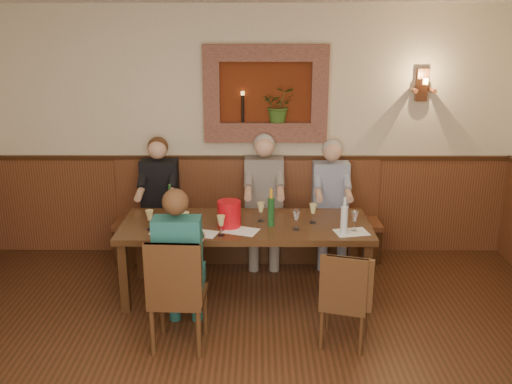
# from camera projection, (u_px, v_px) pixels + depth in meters

# --- Properties ---
(room_shell) EXTENTS (6.04, 6.04, 2.82)m
(room_shell) POSITION_uv_depth(u_px,v_px,m) (238.00, 151.00, 3.40)
(room_shell) COLOR beige
(room_shell) RESTS_ON ground
(wainscoting) EXTENTS (6.02, 6.02, 1.15)m
(wainscoting) POSITION_uv_depth(u_px,v_px,m) (240.00, 342.00, 3.78)
(wainscoting) COLOR #542C18
(wainscoting) RESTS_ON ground
(wall_niche) EXTENTS (1.36, 0.30, 1.06)m
(wall_niche) POSITION_uv_depth(u_px,v_px,m) (269.00, 98.00, 6.24)
(wall_niche) COLOR #61230D
(wall_niche) RESTS_ON ground
(wall_sconce) EXTENTS (0.25, 0.20, 0.35)m
(wall_sconce) POSITION_uv_depth(u_px,v_px,m) (422.00, 86.00, 6.18)
(wall_sconce) COLOR #542C18
(wall_sconce) RESTS_ON ground
(dining_table) EXTENTS (2.40, 0.90, 0.75)m
(dining_table) POSITION_uv_depth(u_px,v_px,m) (246.00, 230.00, 5.53)
(dining_table) COLOR #372110
(dining_table) RESTS_ON ground
(bench) EXTENTS (3.00, 0.45, 1.11)m
(bench) POSITION_uv_depth(u_px,v_px,m) (248.00, 229.00, 6.53)
(bench) COLOR #381E0F
(bench) RESTS_ON ground
(chair_near_left) EXTENTS (0.46, 0.46, 0.99)m
(chair_near_left) POSITION_uv_depth(u_px,v_px,m) (179.00, 315.00, 4.73)
(chair_near_left) COLOR #372110
(chair_near_left) RESTS_ON ground
(chair_near_right) EXTENTS (0.47, 0.47, 0.86)m
(chair_near_right) POSITION_uv_depth(u_px,v_px,m) (344.00, 317.00, 4.77)
(chair_near_right) COLOR #372110
(chair_near_right) RESTS_ON ground
(person_bench_left) EXTENTS (0.41, 0.50, 1.40)m
(person_bench_left) POSITION_uv_depth(u_px,v_px,m) (160.00, 211.00, 6.36)
(person_bench_left) COLOR black
(person_bench_left) RESTS_ON ground
(person_bench_mid) EXTENTS (0.43, 0.52, 1.44)m
(person_bench_mid) POSITION_uv_depth(u_px,v_px,m) (264.00, 210.00, 6.35)
(person_bench_mid) COLOR #534D4C
(person_bench_mid) RESTS_ON ground
(person_bench_right) EXTENTS (0.40, 0.49, 1.37)m
(person_bench_right) POSITION_uv_depth(u_px,v_px,m) (330.00, 213.00, 6.36)
(person_bench_right) COLOR navy
(person_bench_right) RESTS_ON ground
(person_chair_front) EXTENTS (0.39, 0.48, 1.36)m
(person_chair_front) POSITION_uv_depth(u_px,v_px,m) (180.00, 276.00, 4.82)
(person_chair_front) COLOR navy
(person_chair_front) RESTS_ON ground
(spittoon_bucket) EXTENTS (0.28, 0.28, 0.25)m
(spittoon_bucket) POSITION_uv_depth(u_px,v_px,m) (229.00, 214.00, 5.38)
(spittoon_bucket) COLOR red
(spittoon_bucket) RESTS_ON dining_table
(wine_bottle_green_a) EXTENTS (0.07, 0.07, 0.37)m
(wine_bottle_green_a) POSITION_uv_depth(u_px,v_px,m) (271.00, 211.00, 5.39)
(wine_bottle_green_a) COLOR #19471E
(wine_bottle_green_a) RESTS_ON dining_table
(wine_bottle_green_b) EXTENTS (0.08, 0.08, 0.37)m
(wine_bottle_green_b) POSITION_uv_depth(u_px,v_px,m) (170.00, 206.00, 5.54)
(wine_bottle_green_b) COLOR #19471E
(wine_bottle_green_b) RESTS_ON dining_table
(water_bottle) EXTENTS (0.06, 0.06, 0.35)m
(water_bottle) POSITION_uv_depth(u_px,v_px,m) (344.00, 219.00, 5.19)
(water_bottle) COLOR silver
(water_bottle) RESTS_ON dining_table
(tasting_sheet_a) EXTENTS (0.33, 0.26, 0.00)m
(tasting_sheet_a) POSITION_uv_depth(u_px,v_px,m) (168.00, 231.00, 5.29)
(tasting_sheet_a) COLOR white
(tasting_sheet_a) RESTS_ON dining_table
(tasting_sheet_b) EXTENTS (0.36, 0.31, 0.00)m
(tasting_sheet_b) POSITION_uv_depth(u_px,v_px,m) (241.00, 231.00, 5.30)
(tasting_sheet_b) COLOR white
(tasting_sheet_b) RESTS_ON dining_table
(tasting_sheet_c) EXTENTS (0.34, 0.27, 0.00)m
(tasting_sheet_c) POSITION_uv_depth(u_px,v_px,m) (351.00, 232.00, 5.27)
(tasting_sheet_c) COLOR white
(tasting_sheet_c) RESTS_ON dining_table
(tasting_sheet_d) EXTENTS (0.31, 0.26, 0.00)m
(tasting_sheet_d) POSITION_uv_depth(u_px,v_px,m) (202.00, 233.00, 5.24)
(tasting_sheet_d) COLOR white
(tasting_sheet_d) RESTS_ON dining_table
(wine_glass_0) EXTENTS (0.08, 0.08, 0.19)m
(wine_glass_0) POSITION_uv_depth(u_px,v_px,m) (296.00, 220.00, 5.31)
(wine_glass_0) COLOR white
(wine_glass_0) RESTS_ON dining_table
(wine_glass_1) EXTENTS (0.08, 0.08, 0.19)m
(wine_glass_1) POSITION_uv_depth(u_px,v_px,m) (261.00, 212.00, 5.53)
(wine_glass_1) COLOR #D0C77C
(wine_glass_1) RESTS_ON dining_table
(wine_glass_2) EXTENTS (0.08, 0.08, 0.19)m
(wine_glass_2) POSITION_uv_depth(u_px,v_px,m) (175.00, 211.00, 5.56)
(wine_glass_2) COLOR white
(wine_glass_2) RESTS_ON dining_table
(wine_glass_3) EXTENTS (0.08, 0.08, 0.19)m
(wine_glass_3) POSITION_uv_depth(u_px,v_px,m) (221.00, 226.00, 5.17)
(wine_glass_3) COLOR #D0C77C
(wine_glass_3) RESTS_ON dining_table
(wine_glass_4) EXTENTS (0.08, 0.08, 0.19)m
(wine_glass_4) POSITION_uv_depth(u_px,v_px,m) (223.00, 211.00, 5.54)
(wine_glass_4) COLOR white
(wine_glass_4) RESTS_ON dining_table
(wine_glass_5) EXTENTS (0.08, 0.08, 0.19)m
(wine_glass_5) POSITION_uv_depth(u_px,v_px,m) (313.00, 213.00, 5.49)
(wine_glass_5) COLOR #D0C77C
(wine_glass_5) RESTS_ON dining_table
(wine_glass_6) EXTENTS (0.08, 0.08, 0.19)m
(wine_glass_6) POSITION_uv_depth(u_px,v_px,m) (150.00, 220.00, 5.31)
(wine_glass_6) COLOR #D0C77C
(wine_glass_6) RESTS_ON dining_table
(wine_glass_7) EXTENTS (0.08, 0.08, 0.19)m
(wine_glass_7) POSITION_uv_depth(u_px,v_px,m) (185.00, 222.00, 5.25)
(wine_glass_7) COLOR #D0C77C
(wine_glass_7) RESTS_ON dining_table
(wine_glass_8) EXTENTS (0.08, 0.08, 0.19)m
(wine_glass_8) POSITION_uv_depth(u_px,v_px,m) (354.00, 221.00, 5.27)
(wine_glass_8) COLOR white
(wine_glass_8) RESTS_ON dining_table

